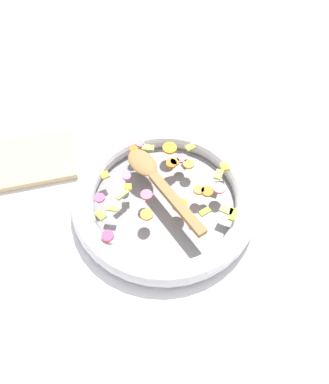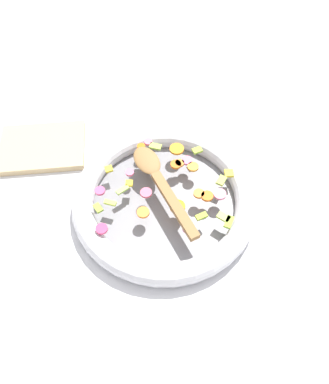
# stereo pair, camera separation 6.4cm
# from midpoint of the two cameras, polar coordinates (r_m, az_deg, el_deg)

# --- Properties ---
(ground_plane) EXTENTS (4.00, 4.00, 0.00)m
(ground_plane) POSITION_cam_midpoint_polar(r_m,az_deg,el_deg) (0.88, -2.07, -1.97)
(ground_plane) COLOR silver
(skillet) EXTENTS (0.43, 0.43, 0.05)m
(skillet) POSITION_cam_midpoint_polar(r_m,az_deg,el_deg) (0.86, -2.12, -1.18)
(skillet) COLOR slate
(skillet) RESTS_ON ground_plane
(chopped_vegetables) EXTENTS (0.33, 0.28, 0.01)m
(chopped_vegetables) POSITION_cam_midpoint_polar(r_m,az_deg,el_deg) (0.85, -1.34, 1.29)
(chopped_vegetables) COLOR orange
(chopped_vegetables) RESTS_ON skillet
(wooden_spoon) EXTENTS (0.14, 0.27, 0.01)m
(wooden_spoon) POSITION_cam_midpoint_polar(r_m,az_deg,el_deg) (0.85, -3.31, 1.74)
(wooden_spoon) COLOR olive
(wooden_spoon) RESTS_ON chopped_vegetables
(cutting_board) EXTENTS (0.22, 0.16, 0.02)m
(cutting_board) POSITION_cam_midpoint_polar(r_m,az_deg,el_deg) (1.02, -21.35, 4.43)
(cutting_board) COLOR tan
(cutting_board) RESTS_ON ground_plane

